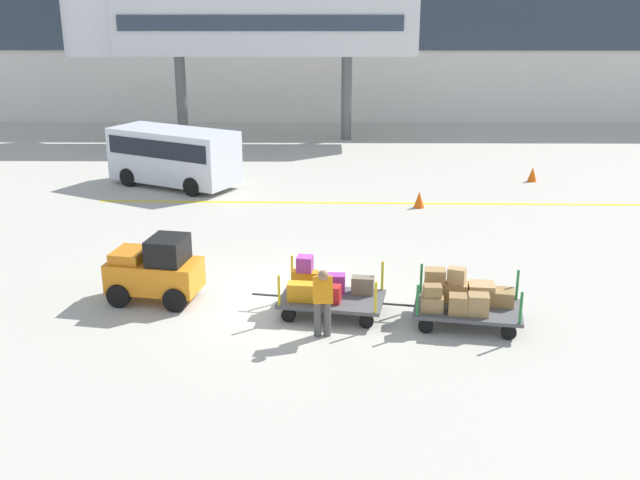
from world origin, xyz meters
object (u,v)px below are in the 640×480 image
(shuttle_van, at_px, (174,153))
(baggage_cart_middle, at_px, (463,299))
(safety_cone_far, at_px, (419,200))
(baggage_cart_lead, at_px, (326,291))
(safety_cone_near, at_px, (532,174))
(baggage_tug, at_px, (156,270))
(baggage_handler, at_px, (323,299))

(shuttle_van, bearing_deg, baggage_cart_middle, -54.41)
(safety_cone_far, bearing_deg, baggage_cart_lead, -109.69)
(baggage_cart_lead, height_order, safety_cone_near, baggage_cart_lead)
(baggage_cart_middle, height_order, safety_cone_near, baggage_cart_middle)
(baggage_cart_middle, distance_m, safety_cone_far, 9.20)
(baggage_tug, height_order, shuttle_van, shuttle_van)
(baggage_handler, height_order, safety_cone_far, baggage_handler)
(baggage_tug, height_order, safety_cone_near, baggage_tug)
(baggage_handler, xyz_separation_m, shuttle_van, (-5.58, 12.83, 0.37))
(baggage_tug, height_order, safety_cone_far, baggage_tug)
(shuttle_van, bearing_deg, baggage_tug, -81.23)
(baggage_tug, height_order, baggage_cart_middle, baggage_tug)
(baggage_cart_middle, relative_size, baggage_handler, 1.97)
(baggage_cart_middle, distance_m, safety_cone_near, 13.76)
(safety_cone_far, bearing_deg, baggage_tug, -131.42)
(baggage_tug, xyz_separation_m, safety_cone_near, (11.81, 11.70, -0.48))
(baggage_tug, height_order, baggage_cart_lead, baggage_tug)
(baggage_cart_middle, bearing_deg, safety_cone_far, 89.30)
(baggage_cart_middle, xyz_separation_m, shuttle_van, (-8.64, 12.07, 0.67))
(safety_cone_near, bearing_deg, safety_cone_far, -142.14)
(baggage_tug, relative_size, baggage_cart_middle, 0.73)
(baggage_handler, bearing_deg, safety_cone_near, 59.91)
(baggage_tug, bearing_deg, shuttle_van, 98.77)
(safety_cone_near, bearing_deg, baggage_cart_middle, -110.62)
(baggage_cart_lead, xyz_separation_m, shuttle_van, (-5.65, 11.55, 0.71))
(baggage_handler, bearing_deg, baggage_cart_lead, 87.04)
(baggage_cart_lead, height_order, baggage_handler, baggage_handler)
(baggage_tug, height_order, baggage_handler, baggage_tug)
(baggage_cart_middle, bearing_deg, baggage_handler, -166.05)
(baggage_tug, distance_m, safety_cone_near, 16.62)
(shuttle_van, height_order, safety_cone_far, shuttle_van)
(safety_cone_near, xyz_separation_m, safety_cone_far, (-4.73, -3.68, 0.00))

